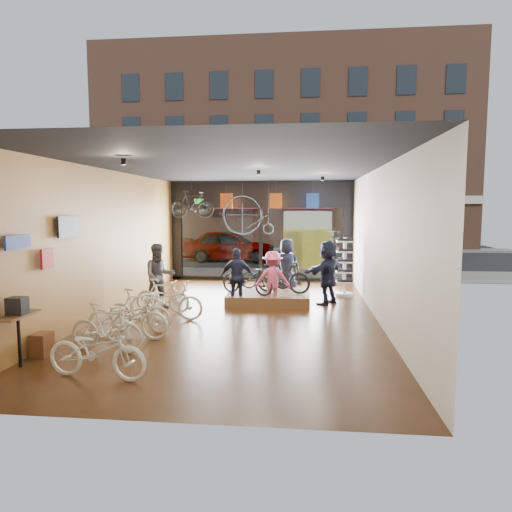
# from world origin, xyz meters

# --- Properties ---
(ground_plane) EXTENTS (7.00, 12.00, 0.04)m
(ground_plane) POSITION_xyz_m (0.00, 0.00, -0.02)
(ground_plane) COLOR black
(ground_plane) RESTS_ON ground
(ceiling) EXTENTS (7.00, 12.00, 0.04)m
(ceiling) POSITION_xyz_m (0.00, 0.00, 3.82)
(ceiling) COLOR black
(ceiling) RESTS_ON ground
(wall_left) EXTENTS (0.04, 12.00, 3.80)m
(wall_left) POSITION_xyz_m (-3.52, 0.00, 1.90)
(wall_left) COLOR #A76E34
(wall_left) RESTS_ON ground
(wall_right) EXTENTS (0.04, 12.00, 3.80)m
(wall_right) POSITION_xyz_m (3.52, 0.00, 1.90)
(wall_right) COLOR beige
(wall_right) RESTS_ON ground
(wall_back) EXTENTS (7.00, 0.04, 3.80)m
(wall_back) POSITION_xyz_m (0.00, -6.02, 1.90)
(wall_back) COLOR beige
(wall_back) RESTS_ON ground
(storefront) EXTENTS (7.00, 0.26, 3.80)m
(storefront) POSITION_xyz_m (0.00, 6.00, 1.90)
(storefront) COLOR black
(storefront) RESTS_ON ground
(exit_sign) EXTENTS (0.35, 0.06, 0.18)m
(exit_sign) POSITION_xyz_m (-2.40, 5.88, 3.05)
(exit_sign) COLOR #198C26
(exit_sign) RESTS_ON storefront
(street_road) EXTENTS (30.00, 18.00, 0.02)m
(street_road) POSITION_xyz_m (0.00, 15.00, -0.01)
(street_road) COLOR black
(street_road) RESTS_ON ground
(sidewalk_near) EXTENTS (30.00, 2.40, 0.12)m
(sidewalk_near) POSITION_xyz_m (0.00, 7.20, 0.06)
(sidewalk_near) COLOR slate
(sidewalk_near) RESTS_ON ground
(sidewalk_far) EXTENTS (30.00, 2.00, 0.12)m
(sidewalk_far) POSITION_xyz_m (0.00, 19.00, 0.06)
(sidewalk_far) COLOR slate
(sidewalk_far) RESTS_ON ground
(opposite_building) EXTENTS (26.00, 5.00, 14.00)m
(opposite_building) POSITION_xyz_m (0.00, 21.50, 7.00)
(opposite_building) COLOR brown
(opposite_building) RESTS_ON ground
(street_car) EXTENTS (4.86, 1.96, 1.66)m
(street_car) POSITION_xyz_m (-2.22, 12.00, 0.83)
(street_car) COLOR gray
(street_car) RESTS_ON street_road
(box_truck) EXTENTS (2.22, 6.65, 2.62)m
(box_truck) POSITION_xyz_m (1.83, 11.00, 1.31)
(box_truck) COLOR silver
(box_truck) RESTS_ON street_road
(floor_bike_0) EXTENTS (1.84, 0.84, 0.93)m
(floor_bike_0) POSITION_xyz_m (-1.71, -4.59, 0.46)
(floor_bike_0) COLOR beige
(floor_bike_0) RESTS_ON ground_plane
(floor_bike_1) EXTENTS (1.65, 0.72, 0.96)m
(floor_bike_1) POSITION_xyz_m (-2.15, -3.23, 0.48)
(floor_bike_1) COLOR beige
(floor_bike_1) RESTS_ON ground_plane
(floor_bike_2) EXTENTS (1.88, 0.80, 0.96)m
(floor_bike_2) POSITION_xyz_m (-2.08, -2.31, 0.48)
(floor_bike_2) COLOR beige
(floor_bike_2) RESTS_ON ground_plane
(floor_bike_3) EXTENTS (1.70, 0.82, 0.98)m
(floor_bike_3) POSITION_xyz_m (-2.04, -1.77, 0.49)
(floor_bike_3) COLOR beige
(floor_bike_3) RESTS_ON ground_plane
(floor_bike_4) EXTENTS (1.87, 0.71, 0.97)m
(floor_bike_4) POSITION_xyz_m (-1.75, -0.65, 0.48)
(floor_bike_4) COLOR beige
(floor_bike_4) RESTS_ON ground_plane
(floor_bike_5) EXTENTS (1.55, 0.58, 0.91)m
(floor_bike_5) POSITION_xyz_m (-2.10, 0.14, 0.46)
(floor_bike_5) COLOR beige
(floor_bike_5) RESTS_ON ground_plane
(display_platform) EXTENTS (2.40, 1.80, 0.30)m
(display_platform) POSITION_xyz_m (0.64, 1.77, 0.15)
(display_platform) COLOR brown
(display_platform) RESTS_ON ground_plane
(display_bike_left) EXTENTS (1.76, 1.20, 0.88)m
(display_bike_left) POSITION_xyz_m (0.04, 1.41, 0.74)
(display_bike_left) COLOR black
(display_bike_left) RESTS_ON display_platform
(display_bike_mid) EXTENTS (1.73, 0.92, 1.00)m
(display_bike_mid) POSITION_xyz_m (1.05, 1.69, 0.80)
(display_bike_mid) COLOR black
(display_bike_mid) RESTS_ON display_platform
(display_bike_right) EXTENTS (1.60, 0.58, 0.83)m
(display_bike_right) POSITION_xyz_m (0.49, 2.36, 0.72)
(display_bike_right) COLOR black
(display_bike_right) RESTS_ON display_platform
(customer_1) EXTENTS (1.10, 1.03, 1.82)m
(customer_1) POSITION_xyz_m (-2.32, 0.59, 0.91)
(customer_1) COLOR #3F3F44
(customer_1) RESTS_ON ground_plane
(customer_2) EXTENTS (0.98, 0.42, 1.67)m
(customer_2) POSITION_xyz_m (-0.21, 1.10, 0.83)
(customer_2) COLOR #161C33
(customer_2) RESTS_ON ground_plane
(customer_3) EXTENTS (1.05, 0.64, 1.58)m
(customer_3) POSITION_xyz_m (0.78, 1.23, 0.79)
(customer_3) COLOR #CC4C72
(customer_3) RESTS_ON ground_plane
(customer_4) EXTENTS (0.95, 0.69, 1.80)m
(customer_4) POSITION_xyz_m (1.11, 3.24, 0.90)
(customer_4) COLOR #161C33
(customer_4) RESTS_ON ground_plane
(customer_5) EXTENTS (1.44, 1.74, 1.87)m
(customer_5) POSITION_xyz_m (2.35, 1.72, 0.94)
(customer_5) COLOR #161C33
(customer_5) RESTS_ON ground_plane
(sunglasses_rack) EXTENTS (0.65, 0.58, 1.87)m
(sunglasses_rack) POSITION_xyz_m (2.95, 2.97, 0.94)
(sunglasses_rack) COLOR white
(sunglasses_rack) RESTS_ON ground_plane
(wall_merch) EXTENTS (0.40, 2.40, 2.60)m
(wall_merch) POSITION_xyz_m (-3.38, -3.50, 1.30)
(wall_merch) COLOR navy
(wall_merch) RESTS_ON wall_left
(penny_farthing) EXTENTS (1.76, 0.06, 1.41)m
(penny_farthing) POSITION_xyz_m (-0.24, 4.59, 2.50)
(penny_farthing) COLOR black
(penny_farthing) RESTS_ON ceiling
(hung_bike) EXTENTS (1.61, 0.55, 0.95)m
(hung_bike) POSITION_xyz_m (-2.26, 4.20, 2.93)
(hung_bike) COLOR black
(hung_bike) RESTS_ON ceiling
(jersey_left) EXTENTS (0.45, 0.03, 0.55)m
(jersey_left) POSITION_xyz_m (-1.21, 5.20, 3.05)
(jersey_left) COLOR #CC5919
(jersey_left) RESTS_ON ceiling
(jersey_mid) EXTENTS (0.45, 0.03, 0.55)m
(jersey_mid) POSITION_xyz_m (0.62, 5.20, 3.05)
(jersey_mid) COLOR #CC5919
(jersey_mid) RESTS_ON ceiling
(jersey_right) EXTENTS (0.45, 0.03, 0.55)m
(jersey_right) POSITION_xyz_m (1.96, 5.20, 3.05)
(jersey_right) COLOR #1E3F99
(jersey_right) RESTS_ON ceiling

